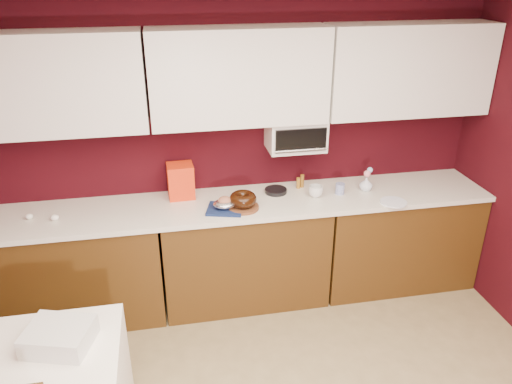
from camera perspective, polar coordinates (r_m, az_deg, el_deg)
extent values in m
cube|color=white|center=(1.65, 10.08, 20.47)|extent=(4.00, 4.50, 0.02)
cube|color=#32060D|center=(4.07, -2.20, 5.23)|extent=(4.00, 0.02, 2.50)
cube|color=#492D0E|center=(4.18, -19.86, -8.34)|extent=(1.31, 0.58, 0.86)
cube|color=#492D0E|center=(4.15, -1.34, -6.92)|extent=(1.31, 0.58, 0.86)
cube|color=#492D0E|center=(4.53, 15.57, -4.99)|extent=(1.31, 0.58, 0.86)
cube|color=silver|center=(3.94, -1.41, -1.34)|extent=(4.00, 0.62, 0.04)
cube|color=white|center=(3.79, -22.71, 11.30)|extent=(1.31, 0.33, 0.70)
cube|color=white|center=(3.75, -1.95, 13.06)|extent=(1.31, 0.33, 0.70)
cube|color=white|center=(4.17, 16.97, 13.22)|extent=(1.31, 0.33, 0.70)
cube|color=white|center=(3.99, 4.54, 6.64)|extent=(0.45, 0.30, 0.25)
cube|color=black|center=(3.84, 5.17, 5.90)|extent=(0.40, 0.02, 0.18)
cylinder|color=silver|center=(3.85, 5.18, 4.77)|extent=(0.42, 0.02, 0.02)
cylinder|color=brown|center=(3.81, -1.49, -1.75)|extent=(0.27, 0.27, 0.02)
torus|color=black|center=(3.78, -1.50, -0.82)|extent=(0.22, 0.22, 0.08)
cube|color=#14234E|center=(3.79, -3.56, -1.95)|extent=(0.32, 0.29, 0.02)
ellipsoid|color=silver|center=(3.77, -3.58, -1.35)|extent=(0.18, 0.16, 0.06)
ellipsoid|color=#B26E51|center=(3.76, -3.59, -1.00)|extent=(0.12, 0.11, 0.07)
cube|color=red|center=(3.99, -8.60, 1.27)|extent=(0.21, 0.19, 0.28)
cylinder|color=black|center=(4.07, 2.28, 0.15)|extent=(0.23, 0.23, 0.03)
imported|color=silver|center=(4.01, 6.85, 0.20)|extent=(0.14, 0.14, 0.11)
cylinder|color=#1B3597|center=(4.09, 9.57, 0.38)|extent=(0.09, 0.09, 0.09)
imported|color=silver|center=(4.19, 12.48, 1.01)|extent=(0.11, 0.11, 0.13)
sphere|color=pink|center=(4.16, 12.59, 2.06)|extent=(0.06, 0.06, 0.06)
sphere|color=#9CC6FB|center=(4.18, 12.89, 2.47)|extent=(0.05, 0.05, 0.05)
cylinder|color=white|center=(4.05, 15.45, -1.13)|extent=(0.24, 0.24, 0.01)
cylinder|color=#98641B|center=(4.15, 4.86, 1.03)|extent=(0.03, 0.03, 0.09)
ellipsoid|color=white|center=(4.01, -24.50, -2.56)|extent=(0.07, 0.06, 0.04)
ellipsoid|color=white|center=(3.92, -22.01, -2.73)|extent=(0.06, 0.05, 0.05)
cube|color=silver|center=(2.94, -21.58, -15.11)|extent=(0.40, 0.36, 0.12)
cylinder|color=brown|center=(4.17, 5.28, 1.27)|extent=(0.04, 0.04, 0.11)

